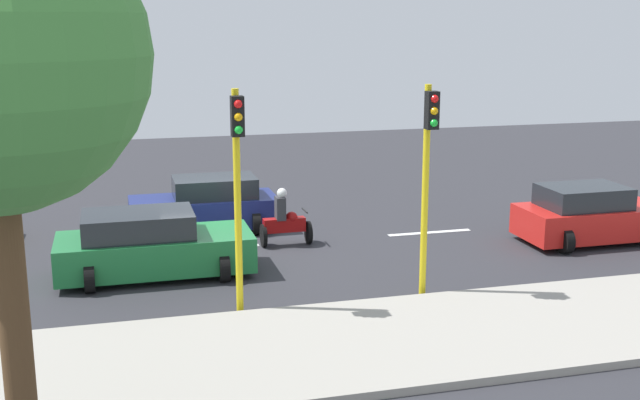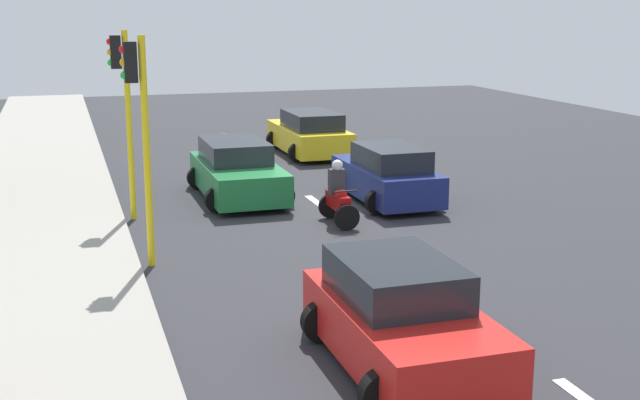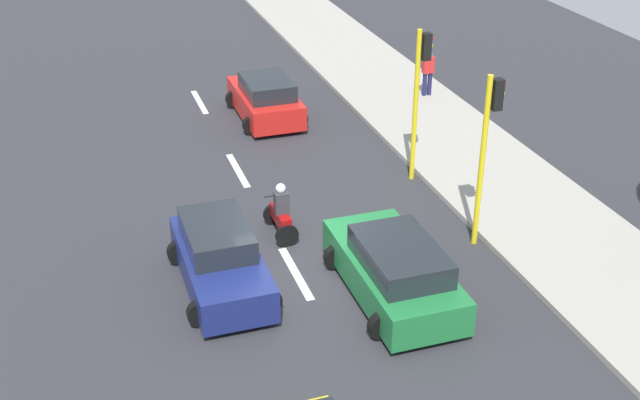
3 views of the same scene
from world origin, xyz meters
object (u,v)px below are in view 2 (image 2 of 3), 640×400
(car_dark_blue, at_px, (387,175))
(traffic_light_corner, at_px, (140,119))
(motorcycle, at_px, (338,197))
(car_red, at_px, (401,319))
(traffic_light_midblock, at_px, (124,98))
(car_green, at_px, (237,171))
(car_yellow_cab, at_px, (310,134))

(car_dark_blue, distance_m, traffic_light_corner, 7.97)
(car_dark_blue, relative_size, motorcycle, 2.63)
(car_red, height_order, traffic_light_midblock, traffic_light_midblock)
(car_green, bearing_deg, car_red, 89.78)
(car_red, distance_m, traffic_light_corner, 6.94)
(car_red, bearing_deg, car_yellow_cab, -102.60)
(car_red, relative_size, traffic_light_corner, 0.85)
(motorcycle, bearing_deg, car_yellow_cab, -102.80)
(traffic_light_midblock, bearing_deg, car_dark_blue, 178.91)
(car_dark_blue, bearing_deg, car_yellow_cab, -91.34)
(car_red, relative_size, car_yellow_cab, 0.84)
(car_green, distance_m, motorcycle, 3.88)
(car_yellow_cab, relative_size, motorcycle, 2.98)
(car_green, distance_m, traffic_light_corner, 6.63)
(car_yellow_cab, relative_size, traffic_light_midblock, 1.01)
(car_dark_blue, relative_size, car_yellow_cab, 0.88)
(car_green, height_order, car_dark_blue, same)
(car_dark_blue, relative_size, traffic_light_midblock, 0.89)
(motorcycle, height_order, traffic_light_midblock, traffic_light_midblock)
(car_green, distance_m, car_red, 11.36)
(traffic_light_corner, height_order, traffic_light_midblock, same)
(car_green, xyz_separation_m, car_red, (0.04, 11.36, -0.00))
(car_red, relative_size, car_dark_blue, 0.95)
(car_yellow_cab, bearing_deg, car_green, 57.26)
(car_dark_blue, bearing_deg, car_red, 69.09)
(car_dark_blue, distance_m, traffic_light_midblock, 7.01)
(car_red, distance_m, car_dark_blue, 10.35)
(traffic_light_corner, distance_m, traffic_light_midblock, 3.92)
(car_red, distance_m, traffic_light_midblock, 10.47)
(car_red, bearing_deg, car_green, -90.22)
(car_red, xyz_separation_m, car_dark_blue, (-3.69, -9.67, -0.00))
(car_green, xyz_separation_m, traffic_light_midblock, (2.99, 1.57, 2.22))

